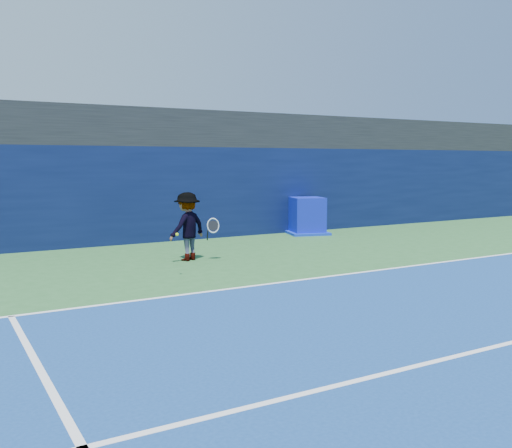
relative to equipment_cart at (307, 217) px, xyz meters
name	(u,v)px	position (x,y,z in m)	size (l,w,h in m)	color
ground	(366,319)	(-5.41, -9.39, -0.59)	(80.00, 80.00, 0.00)	#2C612F
baseline	(270,284)	(-5.41, -6.39, -0.58)	(24.00, 0.10, 0.01)	white
service_line	(466,354)	(-5.41, -11.39, -0.58)	(24.00, 0.10, 0.01)	white
stadium_band	(137,129)	(-5.41, 2.11, 3.01)	(36.00, 3.00, 1.20)	black
back_wall_assembly	(148,194)	(-5.41, 1.11, 0.91)	(36.00, 1.03, 3.00)	#0B143D
equipment_cart	(307,217)	(0.00, 0.00, 0.00)	(1.66, 1.66, 1.29)	#0C18B4
tennis_player	(187,226)	(-5.75, -2.86, 0.29)	(1.40, 1.03, 1.76)	white
tennis_ball	(177,234)	(-6.78, -4.71, 0.36)	(0.07, 0.07, 0.07)	#A5CF17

